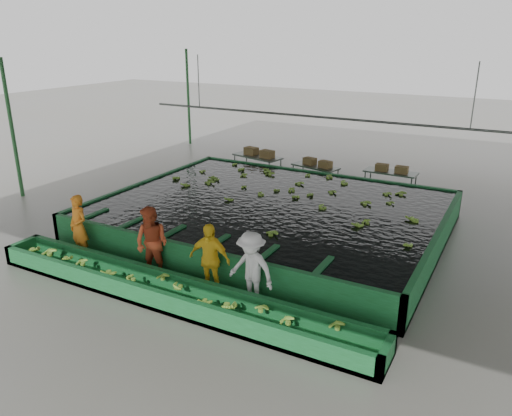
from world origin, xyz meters
The scene contains 21 objects.
ground centered at (0.00, 0.00, 0.00)m, with size 80.00×80.00×0.00m, color slate.
shed_roof centered at (0.00, 0.00, 5.00)m, with size 20.00×22.00×0.04m, color gray.
shed_posts centered at (0.00, 0.00, 2.50)m, with size 20.00×22.00×5.00m, color #275C2E, non-canonical shape.
flotation_tank centered at (0.00, 1.50, 0.45)m, with size 10.00×8.00×0.90m, color #165A2A, non-canonical shape.
tank_water centered at (0.00, 1.50, 0.85)m, with size 9.70×7.70×0.00m, color black.
sorting_trough centered at (0.00, -3.60, 0.25)m, with size 10.00×1.00×0.50m, color #165A2A, non-canonical shape.
cableway_rail centered at (0.00, 5.00, 3.00)m, with size 0.08×0.08×14.00m, color #59605B.
rail_hanger_left centered at (-5.00, 5.00, 4.00)m, with size 0.04×0.04×2.00m, color #59605B.
rail_hanger_right centered at (5.00, 5.00, 4.00)m, with size 0.04×0.04×2.00m, color #59605B.
worker_a centered at (-3.61, -2.80, 0.88)m, with size 0.64×0.42×1.76m, color orange.
worker_b centered at (-1.11, -2.80, 0.92)m, with size 0.90×0.70×1.84m, color #B64322.
worker_c centered at (0.58, -2.80, 0.87)m, with size 1.02×0.43×1.74m, color yellow.
worker_d centered at (1.68, -2.80, 0.88)m, with size 1.13×0.65×1.75m, color silver.
packing_table_left centered at (-3.13, 6.37, 0.48)m, with size 2.12×0.85×0.96m, color #59605B, non-canonical shape.
packing_table_mid centered at (-0.54, 6.37, 0.43)m, with size 1.88×0.75×0.86m, color #59605B, non-canonical shape.
packing_table_right centered at (2.30, 6.85, 0.44)m, with size 1.93×0.77×0.88m, color #59605B, non-canonical shape.
box_stack_left centered at (-3.04, 6.34, 0.97)m, with size 1.40×0.39×0.30m, color brown, non-canonical shape.
box_stack_mid centered at (-0.46, 6.37, 0.86)m, with size 1.23×0.34×0.26m, color brown, non-canonical shape.
box_stack_right centered at (2.33, 6.80, 0.88)m, with size 1.19×0.33×0.26m, color brown, non-canonical shape.
floating_bananas centered at (0.00, 2.30, 0.85)m, with size 8.13×5.54×0.11m, color #71A331, non-canonical shape.
trough_bananas centered at (0.00, -3.60, 0.40)m, with size 8.44×0.56×0.11m, color #71A331, non-canonical shape.
Camera 1 is at (6.50, -11.43, 5.79)m, focal length 35.00 mm.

